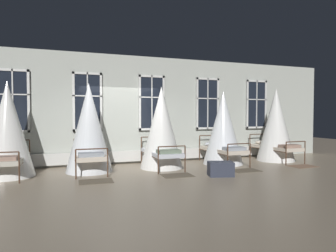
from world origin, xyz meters
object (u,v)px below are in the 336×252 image
at_px(cot_second, 8,131).
at_px(cot_third, 89,129).
at_px(cot_fifth, 223,129).
at_px(cot_fourth, 161,129).
at_px(travel_trunk, 221,169).
at_px(cot_sixth, 276,126).

relative_size(cot_second, cot_third, 0.99).
height_order(cot_third, cot_fifth, cot_third).
height_order(cot_second, cot_fourth, cot_second).
height_order(cot_third, travel_trunk, cot_third).
xyz_separation_m(cot_third, cot_fourth, (2.11, -0.09, -0.02)).
height_order(cot_second, cot_third, cot_third).
xyz_separation_m(cot_sixth, travel_trunk, (-3.16, -1.71, -1.04)).
relative_size(cot_fourth, cot_sixth, 0.97).
relative_size(cot_second, cot_fourth, 1.01).
xyz_separation_m(cot_fifth, cot_sixth, (2.10, 0.01, 0.07)).
relative_size(cot_second, cot_sixth, 0.97).
distance_m(cot_fourth, cot_fifth, 2.12).
bearing_deg(cot_third, cot_second, 91.16).
bearing_deg(cot_second, cot_third, -88.16).
height_order(cot_fourth, cot_sixth, cot_sixth).
xyz_separation_m(cot_second, cot_fourth, (4.14, -0.07, -0.01)).
distance_m(cot_second, cot_fifth, 6.27).
relative_size(cot_third, cot_fourth, 1.02).
bearing_deg(cot_fifth, travel_trunk, 147.77).
xyz_separation_m(cot_fifth, travel_trunk, (-1.05, -1.71, -0.97)).
bearing_deg(travel_trunk, cot_fifth, 58.32).
relative_size(cot_third, travel_trunk, 3.90).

